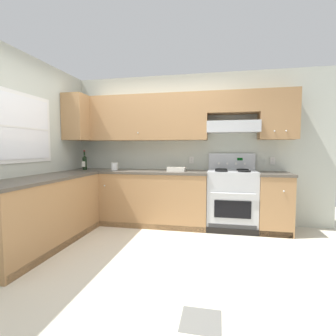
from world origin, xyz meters
name	(u,v)px	position (x,y,z in m)	size (l,w,h in m)	color
ground_plane	(135,254)	(0.00, 0.00, 0.00)	(7.04, 7.04, 0.00)	beige
floor_accent_tile	(201,320)	(0.87, -1.05, 0.00)	(0.30, 0.30, 0.01)	slate
wall_back	(185,137)	(0.39, 1.53, 1.48)	(4.68, 0.57, 2.55)	beige
wall_left	(30,144)	(-1.59, 0.23, 1.34)	(0.47, 4.00, 2.55)	beige
counter_back_run	(159,198)	(0.01, 1.24, 0.45)	(3.60, 0.65, 0.91)	#A87A4C
counter_left_run	(43,212)	(-1.24, 0.00, 0.45)	(0.63, 1.91, 0.91)	#A87A4C
stove	(232,199)	(1.19, 1.25, 0.48)	(0.76, 0.62, 1.20)	#B7BABC
wine_bottle	(85,162)	(-1.32, 1.19, 1.04)	(0.07, 0.08, 0.34)	black
bowl	(176,170)	(0.30, 1.23, 0.93)	(0.29, 0.20, 0.06)	white
paper_towel_roll	(114,166)	(-0.79, 1.24, 0.97)	(0.11, 0.11, 0.13)	white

